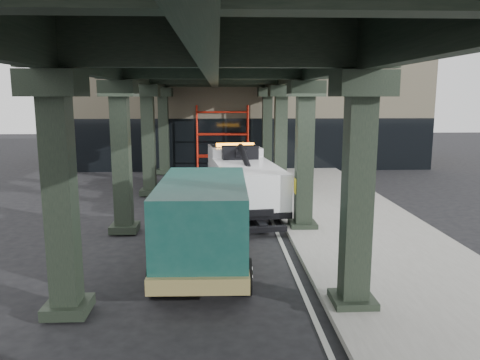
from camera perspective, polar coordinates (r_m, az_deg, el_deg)
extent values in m
plane|color=black|center=(14.01, -1.53, -8.60)|extent=(90.00, 90.00, 0.00)
cube|color=gray|center=(16.59, 14.14, -5.65)|extent=(5.00, 40.00, 0.15)
cube|color=silver|center=(16.03, 4.44, -6.17)|extent=(0.12, 38.00, 0.01)
cube|color=black|center=(9.90, 14.11, -1.83)|extent=(0.55, 0.55, 5.00)
cube|color=black|center=(9.70, 14.69, 11.29)|extent=(1.10, 1.10, 0.50)
cube|color=black|center=(10.61, 13.55, -14.18)|extent=(0.90, 0.90, 0.24)
cube|color=black|center=(15.66, 7.84, 2.70)|extent=(0.55, 0.55, 5.00)
cube|color=black|center=(15.53, 8.04, 10.96)|extent=(1.10, 1.10, 0.50)
cube|color=black|center=(16.12, 7.64, -5.50)|extent=(0.90, 0.90, 0.24)
cube|color=black|center=(21.55, 4.96, 4.77)|extent=(0.55, 0.55, 5.00)
cube|color=black|center=(21.46, 5.05, 10.77)|extent=(1.10, 1.10, 0.50)
cube|color=black|center=(21.89, 4.87, -1.28)|extent=(0.90, 0.90, 0.24)
cube|color=black|center=(27.49, 3.31, 5.95)|extent=(0.55, 0.55, 5.00)
cube|color=black|center=(27.42, 3.36, 10.64)|extent=(1.10, 1.10, 0.50)
cube|color=black|center=(27.75, 3.26, 1.17)|extent=(0.90, 0.90, 0.24)
cube|color=black|center=(9.99, -21.02, -2.09)|extent=(0.55, 0.55, 5.00)
cube|color=black|center=(9.79, -21.87, 10.89)|extent=(1.10, 1.10, 0.50)
cube|color=black|center=(10.70, -20.21, -14.33)|extent=(0.90, 0.90, 0.24)
cube|color=black|center=(15.72, -14.23, 2.52)|extent=(0.55, 0.55, 5.00)
cube|color=black|center=(15.59, -14.59, 10.74)|extent=(1.10, 1.10, 0.50)
cube|color=black|center=(16.18, -13.87, -5.65)|extent=(0.90, 0.90, 0.24)
cube|color=black|center=(21.59, -11.08, 4.64)|extent=(0.55, 0.55, 5.00)
cube|color=black|center=(21.50, -11.29, 10.61)|extent=(1.10, 1.10, 0.50)
cube|color=black|center=(21.93, -10.88, -1.41)|extent=(0.90, 0.90, 0.24)
cube|color=black|center=(27.52, -9.28, 5.84)|extent=(0.55, 0.55, 5.00)
cube|color=black|center=(27.45, -9.41, 10.53)|extent=(1.10, 1.10, 0.50)
cube|color=black|center=(27.79, -9.14, 1.06)|extent=(0.90, 0.90, 0.24)
cube|color=black|center=(15.57, 8.12, 13.91)|extent=(0.35, 32.00, 1.10)
cube|color=black|center=(15.63, -14.73, 13.67)|extent=(0.35, 32.00, 1.10)
cube|color=black|center=(15.31, -3.33, 14.05)|extent=(0.35, 32.00, 1.10)
cube|color=black|center=(15.37, -3.36, 16.66)|extent=(7.40, 32.00, 0.30)
cube|color=#C6B793|center=(33.35, 1.22, 9.28)|extent=(22.00, 10.00, 8.00)
cylinder|color=red|center=(28.31, -5.21, 5.03)|extent=(0.08, 0.08, 4.00)
cylinder|color=red|center=(27.51, -5.28, 4.88)|extent=(0.08, 0.08, 4.00)
cylinder|color=red|center=(28.33, 0.89, 5.07)|extent=(0.08, 0.08, 4.00)
cylinder|color=red|center=(27.54, 0.99, 4.93)|extent=(0.08, 0.08, 4.00)
cylinder|color=red|center=(28.39, -2.14, 3.05)|extent=(3.00, 0.08, 0.08)
cylinder|color=red|center=(28.26, -2.16, 5.66)|extent=(3.00, 0.08, 0.08)
cylinder|color=red|center=(28.18, -2.18, 8.30)|extent=(3.00, 0.08, 0.08)
cube|color=black|center=(19.03, 0.39, -1.52)|extent=(1.71, 7.06, 0.23)
cube|color=white|center=(21.21, -0.67, 1.86)|extent=(2.43, 2.47, 1.68)
cube|color=white|center=(22.24, -1.04, 1.03)|extent=(2.25, 0.90, 0.84)
cube|color=black|center=(21.38, -0.76, 3.19)|extent=(2.18, 1.44, 0.79)
cube|color=white|center=(17.88, 0.96, -0.30)|extent=(2.75, 4.89, 1.31)
cube|color=orange|center=(20.91, -0.60, 4.32)|extent=(1.70, 0.45, 0.15)
cube|color=black|center=(19.56, 0.01, 3.37)|extent=(1.55, 0.72, 0.56)
cylinder|color=black|center=(17.95, 0.86, 2.00)|extent=(0.59, 3.27, 1.25)
cube|color=black|center=(15.80, 2.45, -5.18)|extent=(0.42, 1.33, 0.17)
cube|color=black|center=(15.20, 2.95, -6.00)|extent=(1.51, 0.40, 0.17)
cylinder|color=black|center=(21.52, -3.48, -0.56)|extent=(0.44, 1.06, 1.03)
cylinder|color=silver|center=(21.52, -3.48, -0.56)|extent=(0.43, 0.60, 0.57)
cylinder|color=black|center=(21.81, 1.90, -0.40)|extent=(0.44, 1.06, 1.03)
cylinder|color=silver|center=(21.81, 1.90, -0.40)|extent=(0.43, 0.60, 0.57)
cylinder|color=black|center=(18.51, -2.54, -2.31)|extent=(0.44, 1.06, 1.03)
cylinder|color=silver|center=(18.51, -2.54, -2.31)|extent=(0.43, 0.60, 0.57)
cylinder|color=black|center=(18.85, 3.68, -2.09)|extent=(0.44, 1.06, 1.03)
cylinder|color=silver|center=(18.85, 3.68, -2.09)|extent=(0.43, 0.60, 0.57)
cylinder|color=black|center=(17.34, -2.08, -3.16)|extent=(0.44, 1.06, 1.03)
cylinder|color=silver|center=(17.34, -2.08, -3.16)|extent=(0.43, 0.60, 0.57)
cylinder|color=black|center=(17.70, 4.55, -2.91)|extent=(0.44, 1.06, 1.03)
cylinder|color=silver|center=(17.70, 4.55, -2.91)|extent=(0.43, 0.60, 0.57)
cube|color=#12423B|center=(14.95, -3.92, -3.52)|extent=(2.13, 1.17, 0.93)
cube|color=#12423B|center=(12.11, -4.50, -4.79)|extent=(2.25, 4.67, 2.00)
cube|color=olive|center=(12.74, -4.35, -7.89)|extent=(2.32, 5.80, 0.36)
cube|color=black|center=(14.37, -4.03, -0.72)|extent=(2.01, 0.48, 0.86)
cube|color=black|center=(12.29, -4.46, -2.10)|extent=(2.27, 3.74, 0.57)
cube|color=silver|center=(15.57, -3.82, -4.52)|extent=(2.06, 0.17, 0.31)
cylinder|color=black|center=(15.11, -7.82, -5.57)|extent=(0.31, 0.87, 0.86)
cylinder|color=silver|center=(15.11, -7.82, -5.57)|extent=(0.34, 0.48, 0.47)
cylinder|color=black|center=(15.03, 0.04, -5.57)|extent=(0.31, 0.87, 0.86)
cylinder|color=silver|center=(15.03, 0.04, -5.57)|extent=(0.34, 0.48, 0.47)
cylinder|color=black|center=(11.05, -10.29, -11.63)|extent=(0.31, 0.87, 0.86)
cylinder|color=silver|center=(11.05, -10.29, -11.63)|extent=(0.34, 0.48, 0.47)
cylinder|color=black|center=(10.93, 0.64, -11.71)|extent=(0.31, 0.87, 0.86)
cylinder|color=silver|center=(10.93, 0.64, -11.71)|extent=(0.34, 0.48, 0.47)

